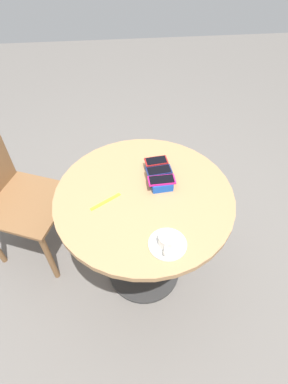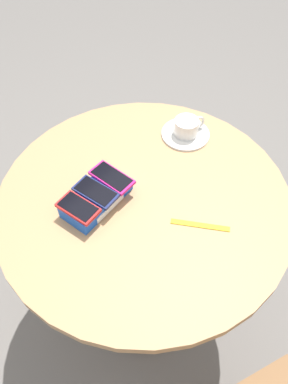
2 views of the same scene
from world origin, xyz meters
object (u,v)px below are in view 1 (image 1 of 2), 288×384
at_px(phone_navy, 159,170).
at_px(chair_near_window, 17,200).
at_px(coffee_cup, 168,240).
at_px(lanyard_strap, 106,202).
at_px(phone_box, 159,175).
at_px(phone_magenta, 162,180).
at_px(saucer, 168,244).
at_px(round_table, 144,215).
at_px(phone_red, 156,161).

relative_size(phone_navy, chair_near_window, 0.16).
height_order(coffee_cup, lanyard_strap, coffee_cup).
bearing_deg(phone_box, lanyard_strap, -63.44).
distance_m(phone_magenta, saucer, 0.34).
relative_size(round_table, phone_box, 4.07).
bearing_deg(coffee_cup, chair_near_window, -125.94).
bearing_deg(saucer, round_table, -166.23).
relative_size(saucer, chair_near_window, 0.19).
bearing_deg(phone_box, chair_near_window, -102.93).
bearing_deg(saucer, phone_box, 177.92).
height_order(phone_box, phone_magenta, phone_magenta).
bearing_deg(lanyard_strap, phone_navy, 116.72).
height_order(lanyard_strap, chair_near_window, chair_near_window).
height_order(phone_red, lanyard_strap, phone_red).
bearing_deg(lanyard_strap, round_table, 98.39).
bearing_deg(chair_near_window, coffee_cup, 54.06).
relative_size(saucer, lanyard_strap, 0.99).
bearing_deg(phone_magenta, lanyard_strap, -76.10).
distance_m(phone_box, phone_navy, 0.03).
height_order(phone_box, phone_red, phone_red).
bearing_deg(round_table, phone_navy, 141.93).
xyz_separation_m(coffee_cup, chair_near_window, (-0.60, -0.83, -0.34)).
relative_size(round_table, chair_near_window, 1.04).
height_order(round_table, phone_box, phone_box).
height_order(round_table, saucer, saucer).
xyz_separation_m(saucer, lanyard_strap, (-0.27, -0.26, -0.00)).
bearing_deg(coffee_cup, lanyard_strap, -136.06).
distance_m(phone_navy, coffee_cup, 0.41).
height_order(phone_red, coffee_cup, coffee_cup).
bearing_deg(phone_red, phone_box, 4.10).
relative_size(round_table, phone_magenta, 6.55).
distance_m(round_table, saucer, 0.34).
bearing_deg(phone_navy, lanyard_strap, -63.28).
distance_m(phone_box, phone_red, 0.08).
height_order(round_table, phone_red, phone_red).
bearing_deg(phone_box, phone_magenta, 3.18).
bearing_deg(lanyard_strap, chair_near_window, -120.21).
xyz_separation_m(phone_box, phone_navy, (-0.00, -0.00, 0.03)).
relative_size(round_table, coffee_cup, 8.10).
bearing_deg(phone_magenta, phone_box, -176.82).
bearing_deg(lanyard_strap, saucer, 44.33).
relative_size(phone_navy, coffee_cup, 1.23).
xyz_separation_m(round_table, lanyard_strap, (0.03, -0.19, 0.16)).
distance_m(saucer, lanyard_strap, 0.37).
distance_m(phone_box, chair_near_window, 0.92).
distance_m(saucer, coffee_cup, 0.03).
height_order(coffee_cup, chair_near_window, chair_near_window).
xyz_separation_m(round_table, phone_navy, (-0.11, 0.09, 0.21)).
height_order(phone_magenta, saucer, phone_magenta).
xyz_separation_m(phone_red, phone_navy, (0.07, 0.00, -0.00)).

